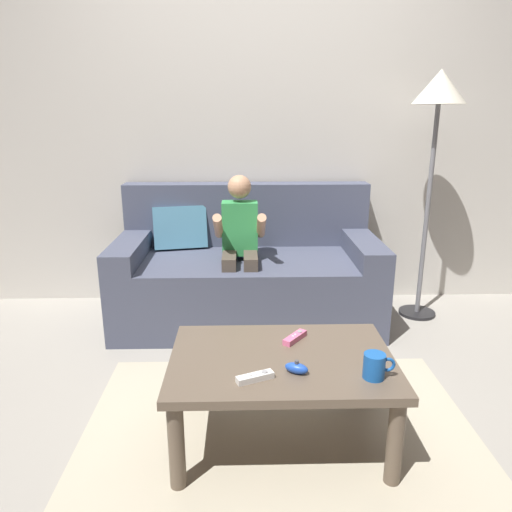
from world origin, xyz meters
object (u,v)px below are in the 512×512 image
at_px(coffee_table, 282,370).
at_px(nunchuk_blue, 297,368).
at_px(game_remote_pink_far_corner, 295,337).
at_px(floor_lamp, 438,107).
at_px(couch, 246,274).
at_px(person_seated_on_couch, 240,244).
at_px(game_remote_white_near_edge, 255,377).
at_px(coffee_mug, 375,366).

distance_m(coffee_table, nunchuk_blue, 0.15).
xyz_separation_m(coffee_table, nunchuk_blue, (0.04, -0.12, 0.08)).
distance_m(game_remote_pink_far_corner, floor_lamp, 1.77).
bearing_deg(couch, person_seated_on_couch, -101.86).
height_order(couch, person_seated_on_couch, person_seated_on_couch).
bearing_deg(coffee_table, floor_lamp, 51.38).
height_order(game_remote_white_near_edge, game_remote_pink_far_corner, same).
xyz_separation_m(coffee_table, coffee_mug, (0.33, -0.16, 0.11)).
height_order(person_seated_on_couch, game_remote_pink_far_corner, person_seated_on_couch).
xyz_separation_m(couch, person_seated_on_couch, (-0.04, -0.18, 0.25)).
bearing_deg(game_remote_white_near_edge, couch, 90.94).
distance_m(coffee_table, game_remote_white_near_edge, 0.21).
bearing_deg(coffee_table, game_remote_pink_far_corner, 65.22).
bearing_deg(game_remote_white_near_edge, coffee_mug, 0.92).
bearing_deg(floor_lamp, person_seated_on_couch, -171.02).
bearing_deg(coffee_mug, floor_lamp, 64.13).
bearing_deg(coffee_mug, game_remote_white_near_edge, -179.08).
relative_size(person_seated_on_couch, floor_lamp, 0.61).
relative_size(person_seated_on_couch, game_remote_white_near_edge, 6.72).
bearing_deg(person_seated_on_couch, nunchuk_blue, -79.96).
bearing_deg(floor_lamp, game_remote_white_near_edge, -127.99).
height_order(coffee_table, game_remote_pink_far_corner, game_remote_pink_far_corner).
distance_m(coffee_table, game_remote_pink_far_corner, 0.18).
relative_size(couch, floor_lamp, 1.06).
height_order(couch, game_remote_white_near_edge, couch).
height_order(person_seated_on_couch, floor_lamp, floor_lamp).
distance_m(couch, coffee_mug, 1.52).
xyz_separation_m(person_seated_on_couch, coffee_table, (0.17, -1.10, -0.23)).
bearing_deg(coffee_mug, coffee_table, 153.40).
bearing_deg(couch, game_remote_white_near_edge, -89.06).
bearing_deg(coffee_table, game_remote_white_near_edge, -122.91).
height_order(couch, nunchuk_blue, couch).
height_order(nunchuk_blue, game_remote_pink_far_corner, nunchuk_blue).
bearing_deg(couch, coffee_mug, -72.33).
xyz_separation_m(person_seated_on_couch, floor_lamp, (1.20, 0.19, 0.80)).
xyz_separation_m(person_seated_on_couch, nunchuk_blue, (0.22, -1.22, -0.15)).
distance_m(person_seated_on_couch, floor_lamp, 1.46).
relative_size(couch, nunchuk_blue, 16.55).
bearing_deg(coffee_table, couch, 95.97).
relative_size(game_remote_white_near_edge, floor_lamp, 0.09).
bearing_deg(couch, coffee_table, -84.03).
bearing_deg(game_remote_pink_far_corner, couch, 100.07).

